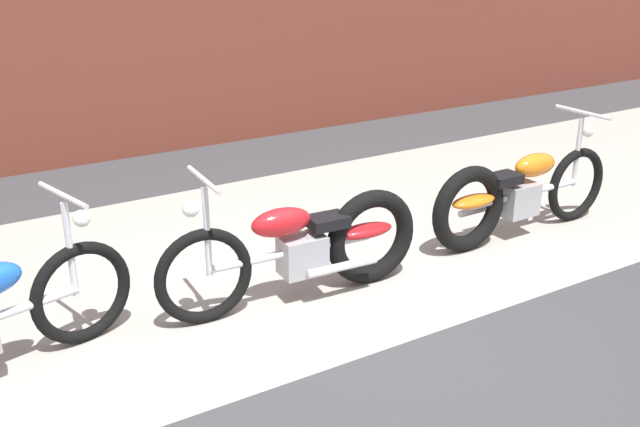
{
  "coord_description": "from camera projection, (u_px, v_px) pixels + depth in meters",
  "views": [
    {
      "loc": [
        -2.49,
        -3.19,
        2.48
      ],
      "look_at": [
        -0.17,
        0.61,
        0.75
      ],
      "focal_mm": 40.95,
      "sensor_mm": 36.0,
      "label": 1
    }
  ],
  "objects": [
    {
      "name": "ground_plane",
      "position": [
        393.0,
        347.0,
        4.65
      ],
      "size": [
        80.0,
        80.0,
        0.0
      ],
      "primitive_type": "plane",
      "color": "#38383A"
    },
    {
      "name": "sidewalk_slab",
      "position": [
        266.0,
        251.0,
        6.04
      ],
      "size": [
        36.0,
        3.5,
        0.01
      ],
      "primitive_type": "cube",
      "color": "#9E998E",
      "rests_on": "ground"
    },
    {
      "name": "motorcycle_red",
      "position": [
        312.0,
        246.0,
        5.16
      ],
      "size": [
        2.01,
        0.58,
        1.03
      ],
      "rotation": [
        0.0,
        0.0,
        3.08
      ],
      "color": "black",
      "rests_on": "ground"
    },
    {
      "name": "motorcycle_orange",
      "position": [
        512.0,
        195.0,
        6.16
      ],
      "size": [
        2.01,
        0.58,
        1.03
      ],
      "rotation": [
        0.0,
        0.0,
        0.01
      ],
      "color": "black",
      "rests_on": "ground"
    }
  ]
}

